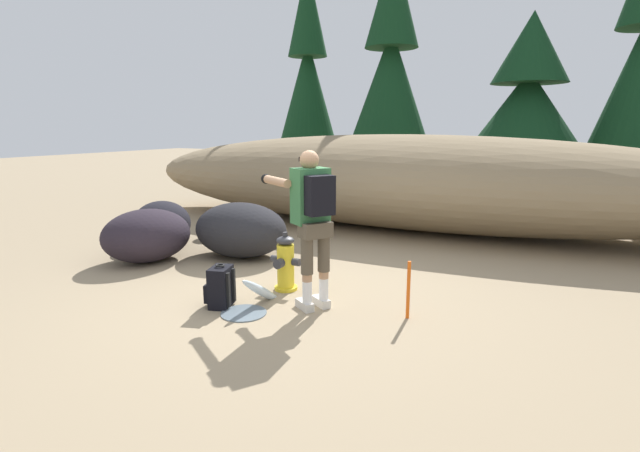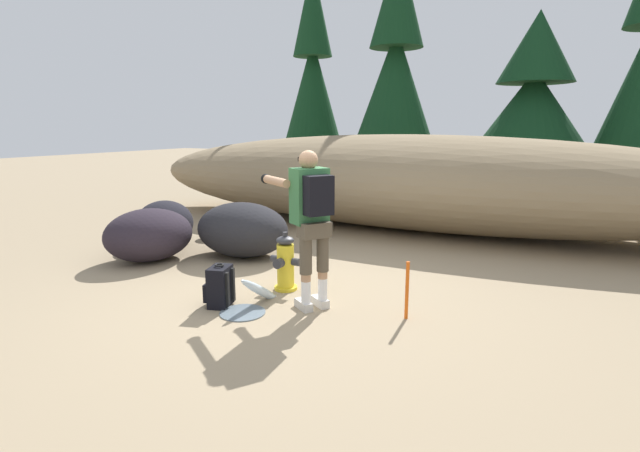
{
  "view_description": "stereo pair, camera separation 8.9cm",
  "coord_description": "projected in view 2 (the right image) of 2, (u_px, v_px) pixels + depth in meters",
  "views": [
    {
      "loc": [
        2.67,
        -4.53,
        1.92
      ],
      "look_at": [
        0.11,
        0.48,
        0.75
      ],
      "focal_mm": 27.06,
      "sensor_mm": 36.0,
      "label": 1
    },
    {
      "loc": [
        2.74,
        -4.49,
        1.92
      ],
      "look_at": [
        0.11,
        0.48,
        0.75
      ],
      "focal_mm": 27.06,
      "sensor_mm": 36.0,
      "label": 2
    }
  ],
  "objects": [
    {
      "name": "dirt_embankment",
      "position": [
        412.0,
        181.0,
        9.16
      ],
      "size": [
        12.03,
        3.2,
        1.77
      ],
      "primitive_type": "ellipsoid",
      "color": "#897556",
      "rests_on": "ground_plane"
    },
    {
      "name": "boulder_large",
      "position": [
        149.0,
        235.0,
        6.94
      ],
      "size": [
        1.37,
        1.53,
        0.76
      ],
      "primitive_type": "ellipsoid",
      "rotation": [
        0.0,
        0.0,
        1.23
      ],
      "color": "#28212A",
      "rests_on": "ground_plane"
    },
    {
      "name": "pine_tree_center",
      "position": [
        534.0,
        95.0,
        12.41
      ],
      "size": [
        2.95,
        2.95,
        4.77
      ],
      "color": "#47331E",
      "rests_on": "ground_plane"
    },
    {
      "name": "ground_plane",
      "position": [
        292.0,
        298.0,
        5.54
      ],
      "size": [
        56.0,
        56.0,
        0.04
      ],
      "primitive_type": "cube",
      "color": "#998466"
    },
    {
      "name": "boulder_mid",
      "position": [
        242.0,
        230.0,
        7.18
      ],
      "size": [
        1.47,
        1.13,
        0.81
      ],
      "primitive_type": "ellipsoid",
      "rotation": [
        0.0,
        0.0,
        0.02
      ],
      "color": "black",
      "rests_on": "ground_plane"
    },
    {
      "name": "hydrant_water_jet",
      "position": [
        257.0,
        296.0,
        5.25
      ],
      "size": [
        0.48,
        0.97,
        0.54
      ],
      "color": "silver",
      "rests_on": "ground_plane"
    },
    {
      "name": "boulder_small",
      "position": [
        165.0,
        223.0,
        7.84
      ],
      "size": [
        1.29,
        1.31,
        0.74
      ],
      "primitive_type": "ellipsoid",
      "rotation": [
        0.0,
        0.0,
        3.7
      ],
      "color": "black",
      "rests_on": "ground_plane"
    },
    {
      "name": "pine_tree_left",
      "position": [
        396.0,
        65.0,
        12.95
      ],
      "size": [
        2.21,
        2.21,
        6.56
      ],
      "color": "#47331E",
      "rests_on": "ground_plane"
    },
    {
      "name": "survey_stake",
      "position": [
        407.0,
        290.0,
        4.84
      ],
      "size": [
        0.04,
        0.04,
        0.6
      ],
      "primitive_type": "cylinder",
      "color": "#E55914",
      "rests_on": "ground_plane"
    },
    {
      "name": "spare_backpack",
      "position": [
        220.0,
        287.0,
        5.21
      ],
      "size": [
        0.34,
        0.35,
        0.47
      ],
      "rotation": [
        0.0,
        0.0,
        3.44
      ],
      "color": "black",
      "rests_on": "ground_plane"
    },
    {
      "name": "pine_tree_far_left",
      "position": [
        313.0,
        72.0,
        14.58
      ],
      "size": [
        1.81,
        1.81,
        6.63
      ],
      "color": "#47331E",
      "rests_on": "ground_plane"
    },
    {
      "name": "boulder_outlier",
      "position": [
        218.0,
        228.0,
        8.41
      ],
      "size": [
        0.73,
        0.71,
        0.35
      ],
      "primitive_type": "ellipsoid",
      "rotation": [
        0.0,
        0.0,
        3.74
      ],
      "color": "black",
      "rests_on": "ground_plane"
    },
    {
      "name": "fire_hydrant",
      "position": [
        285.0,
        264.0,
        5.71
      ],
      "size": [
        0.38,
        0.33,
        0.7
      ],
      "color": "yellow",
      "rests_on": "ground_plane"
    },
    {
      "name": "utility_worker",
      "position": [
        310.0,
        210.0,
        5.01
      ],
      "size": [
        1.02,
        0.86,
        1.68
      ],
      "rotation": [
        0.0,
        0.0,
        2.56
      ],
      "color": "beige",
      "rests_on": "ground_plane"
    }
  ]
}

